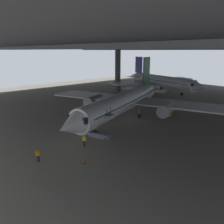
{
  "coord_description": "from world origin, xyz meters",
  "views": [
    {
      "loc": [
        28.57,
        -28.81,
        12.43
      ],
      "look_at": [
        1.1,
        -4.48,
        2.5
      ],
      "focal_mm": 36.57,
      "sensor_mm": 36.0,
      "label": 1
    }
  ],
  "objects_px": {
    "airplane_main": "(123,102)",
    "boarding_stairs": "(99,132)",
    "crew_worker_near_nose": "(38,155)",
    "airplane_distant": "(160,81)",
    "traffic_cone_orange": "(83,161)",
    "baggage_tug": "(168,113)",
    "crew_worker_by_stairs": "(84,140)"
  },
  "relations": [
    {
      "from": "airplane_main",
      "to": "boarding_stairs",
      "type": "relative_size",
      "value": 7.39
    },
    {
      "from": "crew_worker_near_nose",
      "to": "airplane_distant",
      "type": "bearing_deg",
      "value": 112.02
    },
    {
      "from": "crew_worker_near_nose",
      "to": "traffic_cone_orange",
      "type": "bearing_deg",
      "value": 44.71
    },
    {
      "from": "airplane_distant",
      "to": "baggage_tug",
      "type": "relative_size",
      "value": 12.92
    },
    {
      "from": "crew_worker_by_stairs",
      "to": "crew_worker_near_nose",
      "type": "bearing_deg",
      "value": -89.55
    },
    {
      "from": "airplane_main",
      "to": "crew_worker_by_stairs",
      "type": "distance_m",
      "value": 14.02
    },
    {
      "from": "traffic_cone_orange",
      "to": "baggage_tug",
      "type": "xyz_separation_m",
      "value": [
        -5.01,
        23.55,
        0.23
      ]
    },
    {
      "from": "boarding_stairs",
      "to": "crew_worker_by_stairs",
      "type": "xyz_separation_m",
      "value": [
        1.55,
        -3.76,
        0.22
      ]
    },
    {
      "from": "crew_worker_near_nose",
      "to": "airplane_distant",
      "type": "relative_size",
      "value": 0.05
    },
    {
      "from": "boarding_stairs",
      "to": "crew_worker_by_stairs",
      "type": "distance_m",
      "value": 4.07
    },
    {
      "from": "traffic_cone_orange",
      "to": "baggage_tug",
      "type": "distance_m",
      "value": 24.07
    },
    {
      "from": "airplane_main",
      "to": "airplane_distant",
      "type": "bearing_deg",
      "value": 115.42
    },
    {
      "from": "boarding_stairs",
      "to": "crew_worker_near_nose",
      "type": "xyz_separation_m",
      "value": [
        1.6,
        -10.21,
        0.18
      ]
    },
    {
      "from": "boarding_stairs",
      "to": "traffic_cone_orange",
      "type": "bearing_deg",
      "value": -50.73
    },
    {
      "from": "airplane_distant",
      "to": "boarding_stairs",
      "type": "bearing_deg",
      "value": -64.86
    },
    {
      "from": "boarding_stairs",
      "to": "crew_worker_by_stairs",
      "type": "height_order",
      "value": "boarding_stairs"
    },
    {
      "from": "traffic_cone_orange",
      "to": "baggage_tug",
      "type": "height_order",
      "value": "baggage_tug"
    },
    {
      "from": "crew_worker_near_nose",
      "to": "baggage_tug",
      "type": "xyz_separation_m",
      "value": [
        -1.28,
        27.24,
        -0.38
      ]
    },
    {
      "from": "airplane_main",
      "to": "traffic_cone_orange",
      "type": "distance_m",
      "value": 18.27
    },
    {
      "from": "airplane_distant",
      "to": "traffic_cone_orange",
      "type": "distance_m",
      "value": 51.41
    },
    {
      "from": "traffic_cone_orange",
      "to": "crew_worker_by_stairs",
      "type": "bearing_deg",
      "value": 143.9
    },
    {
      "from": "airplane_main",
      "to": "baggage_tug",
      "type": "relative_size",
      "value": 13.51
    },
    {
      "from": "crew_worker_near_nose",
      "to": "traffic_cone_orange",
      "type": "relative_size",
      "value": 2.66
    },
    {
      "from": "airplane_main",
      "to": "airplane_distant",
      "type": "distance_m",
      "value": 33.38
    },
    {
      "from": "airplane_main",
      "to": "crew_worker_near_nose",
      "type": "relative_size",
      "value": 21.17
    },
    {
      "from": "boarding_stairs",
      "to": "traffic_cone_orange",
      "type": "xyz_separation_m",
      "value": [
        5.33,
        -6.51,
        -0.43
      ]
    },
    {
      "from": "crew_worker_by_stairs",
      "to": "boarding_stairs",
      "type": "bearing_deg",
      "value": 112.37
    },
    {
      "from": "baggage_tug",
      "to": "airplane_main",
      "type": "bearing_deg",
      "value": -117.86
    },
    {
      "from": "crew_worker_near_nose",
      "to": "crew_worker_by_stairs",
      "type": "relative_size",
      "value": 0.96
    },
    {
      "from": "airplane_main",
      "to": "airplane_distant",
      "type": "height_order",
      "value": "airplane_main"
    },
    {
      "from": "crew_worker_by_stairs",
      "to": "baggage_tug",
      "type": "xyz_separation_m",
      "value": [
        -1.23,
        20.79,
        -0.42
      ]
    },
    {
      "from": "crew_worker_by_stairs",
      "to": "airplane_distant",
      "type": "relative_size",
      "value": 0.05
    }
  ]
}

